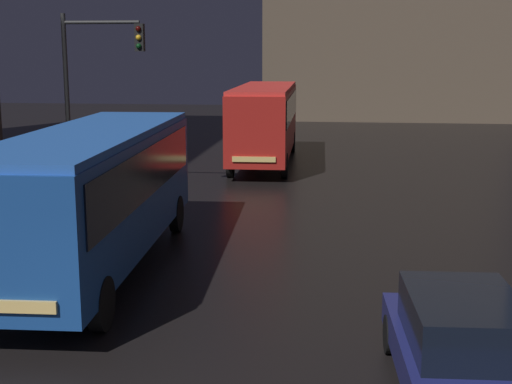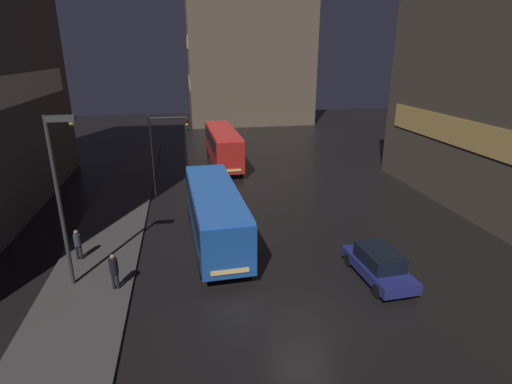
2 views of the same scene
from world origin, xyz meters
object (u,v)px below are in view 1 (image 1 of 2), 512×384
(car_taxi, at_px, (462,345))
(traffic_light_main, at_px, (93,75))
(bus_far, at_px, (265,116))
(bus_near, at_px, (95,185))

(car_taxi, relative_size, traffic_light_main, 0.71)
(traffic_light_main, bearing_deg, bus_far, 58.46)
(car_taxi, xyz_separation_m, traffic_light_main, (-10.16, 13.56, 3.38))
(bus_far, height_order, car_taxi, bus_far)
(bus_far, height_order, traffic_light_main, traffic_light_main)
(bus_near, xyz_separation_m, car_taxi, (7.29, -5.32, -1.21))
(bus_far, xyz_separation_m, traffic_light_main, (-4.97, -8.09, 2.02))
(bus_near, bearing_deg, car_taxi, 141.26)
(bus_near, xyz_separation_m, traffic_light_main, (-2.87, 8.24, 2.17))
(bus_far, bearing_deg, car_taxi, 101.87)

